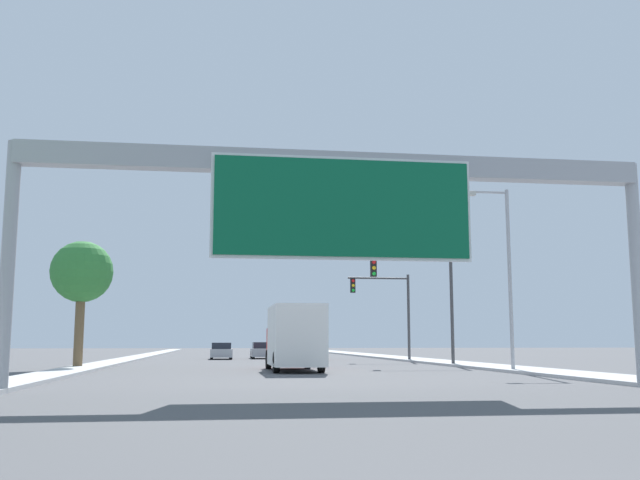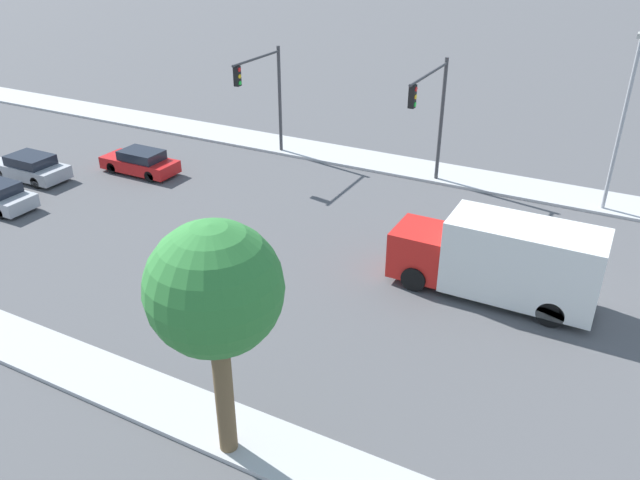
{
  "view_description": "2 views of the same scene",
  "coord_description": "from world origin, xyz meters",
  "px_view_note": "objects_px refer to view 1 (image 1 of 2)",
  "views": [
    {
      "loc": [
        -3.81,
        -3.85,
        1.49
      ],
      "look_at": [
        0.0,
        22.89,
        5.33
      ],
      "focal_mm": 40.0,
      "sensor_mm": 36.0,
      "label": 1
    },
    {
      "loc": [
        -21.25,
        28.67,
        13.18
      ],
      "look_at": [
        -1.72,
        38.96,
        1.59
      ],
      "focal_mm": 35.0,
      "sensor_mm": 36.0,
      "label": 2
    }
  ],
  "objects_px": {
    "palm_tree_background": "(82,273)",
    "car_near_center": "(221,351)",
    "street_lamp_right": "(504,264)",
    "traffic_light_mid_block": "(389,302)",
    "sign_gantry": "(342,195)",
    "truck_box_primary": "(294,338)",
    "car_near_left": "(310,352)",
    "traffic_light_near_intersection": "(425,290)",
    "car_mid_left": "(262,351)"
  },
  "relations": [
    {
      "from": "palm_tree_background",
      "to": "car_near_center",
      "type": "bearing_deg",
      "value": 68.46
    },
    {
      "from": "street_lamp_right",
      "to": "traffic_light_mid_block",
      "type": "bearing_deg",
      "value": 93.98
    },
    {
      "from": "sign_gantry",
      "to": "truck_box_primary",
      "type": "height_order",
      "value": "sign_gantry"
    },
    {
      "from": "sign_gantry",
      "to": "traffic_light_mid_block",
      "type": "distance_m",
      "value": 31.42
    },
    {
      "from": "sign_gantry",
      "to": "palm_tree_background",
      "type": "bearing_deg",
      "value": 120.95
    },
    {
      "from": "street_lamp_right",
      "to": "truck_box_primary",
      "type": "bearing_deg",
      "value": 164.74
    },
    {
      "from": "sign_gantry",
      "to": "car_near_left",
      "type": "height_order",
      "value": "sign_gantry"
    },
    {
      "from": "car_near_center",
      "to": "street_lamp_right",
      "type": "height_order",
      "value": "street_lamp_right"
    },
    {
      "from": "traffic_light_near_intersection",
      "to": "palm_tree_background",
      "type": "distance_m",
      "value": 19.95
    },
    {
      "from": "traffic_light_mid_block",
      "to": "palm_tree_background",
      "type": "relative_size",
      "value": 0.92
    },
    {
      "from": "car_mid_left",
      "to": "traffic_light_mid_block",
      "type": "height_order",
      "value": "traffic_light_mid_block"
    },
    {
      "from": "palm_tree_background",
      "to": "street_lamp_right",
      "type": "height_order",
      "value": "street_lamp_right"
    },
    {
      "from": "traffic_light_near_intersection",
      "to": "truck_box_primary",
      "type": "bearing_deg",
      "value": -145.65
    },
    {
      "from": "car_near_center",
      "to": "palm_tree_background",
      "type": "distance_m",
      "value": 21.76
    },
    {
      "from": "car_near_left",
      "to": "car_near_center",
      "type": "bearing_deg",
      "value": 154.9
    },
    {
      "from": "traffic_light_near_intersection",
      "to": "traffic_light_mid_block",
      "type": "xyz_separation_m",
      "value": [
        0.2,
        10.0,
        -0.23
      ]
    },
    {
      "from": "sign_gantry",
      "to": "street_lamp_right",
      "type": "relative_size",
      "value": 2.26
    },
    {
      "from": "traffic_light_mid_block",
      "to": "car_near_center",
      "type": "bearing_deg",
      "value": 145.21
    },
    {
      "from": "palm_tree_background",
      "to": "traffic_light_near_intersection",
      "type": "bearing_deg",
      "value": 3.6
    },
    {
      "from": "palm_tree_background",
      "to": "car_mid_left",
      "type": "bearing_deg",
      "value": 62.12
    },
    {
      "from": "car_near_center",
      "to": "traffic_light_mid_block",
      "type": "xyz_separation_m",
      "value": [
        12.29,
        -8.54,
        3.7
      ]
    },
    {
      "from": "car_mid_left",
      "to": "palm_tree_background",
      "type": "xyz_separation_m",
      "value": [
        -11.31,
        -21.38,
        4.53
      ]
    },
    {
      "from": "car_mid_left",
      "to": "truck_box_primary",
      "type": "height_order",
      "value": "truck_box_primary"
    },
    {
      "from": "sign_gantry",
      "to": "car_mid_left",
      "type": "xyz_separation_m",
      "value": [
        0.0,
        40.25,
        -5.39
      ]
    },
    {
      "from": "street_lamp_right",
      "to": "car_near_center",
      "type": "bearing_deg",
      "value": 116.58
    },
    {
      "from": "sign_gantry",
      "to": "traffic_light_mid_block",
      "type": "relative_size",
      "value": 3.16
    },
    {
      "from": "sign_gantry",
      "to": "street_lamp_right",
      "type": "height_order",
      "value": "street_lamp_right"
    },
    {
      "from": "car_near_center",
      "to": "car_mid_left",
      "type": "relative_size",
      "value": 0.98
    },
    {
      "from": "car_near_left",
      "to": "palm_tree_background",
      "type": "bearing_deg",
      "value": -131.89
    },
    {
      "from": "car_near_left",
      "to": "traffic_light_near_intersection",
      "type": "height_order",
      "value": "traffic_light_near_intersection"
    },
    {
      "from": "traffic_light_mid_block",
      "to": "truck_box_primary",
      "type": "bearing_deg",
      "value": -118.99
    },
    {
      "from": "sign_gantry",
      "to": "car_near_left",
      "type": "bearing_deg",
      "value": 84.35
    },
    {
      "from": "car_near_center",
      "to": "street_lamp_right",
      "type": "bearing_deg",
      "value": -63.42
    },
    {
      "from": "car_near_center",
      "to": "palm_tree_background",
      "type": "relative_size",
      "value": 0.65
    },
    {
      "from": "sign_gantry",
      "to": "palm_tree_background",
      "type": "xyz_separation_m",
      "value": [
        -11.31,
        18.86,
        -0.85
      ]
    },
    {
      "from": "traffic_light_mid_block",
      "to": "sign_gantry",
      "type": "bearing_deg",
      "value": -106.27
    },
    {
      "from": "traffic_light_mid_block",
      "to": "palm_tree_background",
      "type": "height_order",
      "value": "palm_tree_background"
    },
    {
      "from": "traffic_light_mid_block",
      "to": "car_near_left",
      "type": "bearing_deg",
      "value": 135.17
    },
    {
      "from": "truck_box_primary",
      "to": "car_near_left",
      "type": "bearing_deg",
      "value": 80.6
    },
    {
      "from": "car_mid_left",
      "to": "truck_box_primary",
      "type": "distance_m",
      "value": 26.02
    },
    {
      "from": "traffic_light_mid_block",
      "to": "street_lamp_right",
      "type": "relative_size",
      "value": 0.72
    },
    {
      "from": "traffic_light_mid_block",
      "to": "palm_tree_background",
      "type": "distance_m",
      "value": 23.05
    },
    {
      "from": "car_near_left",
      "to": "traffic_light_mid_block",
      "type": "height_order",
      "value": "traffic_light_mid_block"
    },
    {
      "from": "sign_gantry",
      "to": "car_near_center",
      "type": "distance_m",
      "value": 39.19
    },
    {
      "from": "traffic_light_mid_block",
      "to": "car_mid_left",
      "type": "bearing_deg",
      "value": 130.96
    },
    {
      "from": "car_near_center",
      "to": "truck_box_primary",
      "type": "relative_size",
      "value": 0.58
    },
    {
      "from": "car_near_center",
      "to": "car_near_left",
      "type": "distance_m",
      "value": 7.73
    },
    {
      "from": "truck_box_primary",
      "to": "traffic_light_near_intersection",
      "type": "relative_size",
      "value": 1.15
    },
    {
      "from": "street_lamp_right",
      "to": "car_near_left",
      "type": "bearing_deg",
      "value": 105.42
    },
    {
      "from": "sign_gantry",
      "to": "traffic_light_mid_block",
      "type": "bearing_deg",
      "value": 73.73
    }
  ]
}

